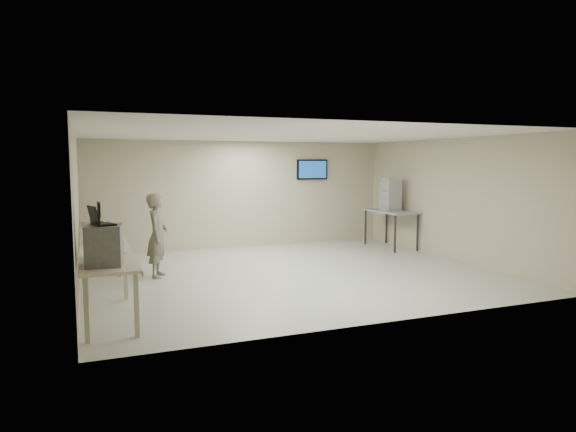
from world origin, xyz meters
name	(u,v)px	position (x,y,z in m)	size (l,w,h in m)	color
room	(292,204)	(0.03, 0.06, 1.41)	(8.01, 7.01, 2.81)	beige
workbench	(104,243)	(-3.59, 0.00, 0.83)	(0.76, 6.00, 0.90)	beige
equipment_box	(104,245)	(-3.65, -2.46, 1.17)	(0.45, 0.51, 0.53)	slate
laptop_on_box	(99,220)	(-3.70, -2.46, 1.50)	(0.36, 0.39, 0.26)	black
laptop_0	(107,251)	(-3.61, -1.86, 0.98)	(0.43, 0.46, 0.31)	black
laptop_1	(100,239)	(-3.66, -0.47, 0.97)	(0.39, 0.42, 0.28)	black
laptop_2	(99,231)	(-3.65, 0.60, 0.97)	(0.39, 0.42, 0.28)	black
laptop_3	(98,223)	(-3.62, 1.99, 0.97)	(0.30, 0.35, 0.25)	black
monitor_near	(99,211)	(-3.60, 2.33, 1.19)	(0.22, 0.48, 0.48)	black
monitor_far	(98,210)	(-3.60, 2.74, 1.17)	(0.20, 0.46, 0.45)	black
soldier	(157,235)	(-2.58, 0.64, 0.82)	(0.60, 0.39, 1.65)	#5F614D
side_table	(391,213)	(3.60, 1.94, 0.92)	(0.77, 1.65, 0.99)	gray
storage_bins	(391,194)	(3.58, 1.94, 1.41)	(0.40, 0.45, 0.85)	#ABACAE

